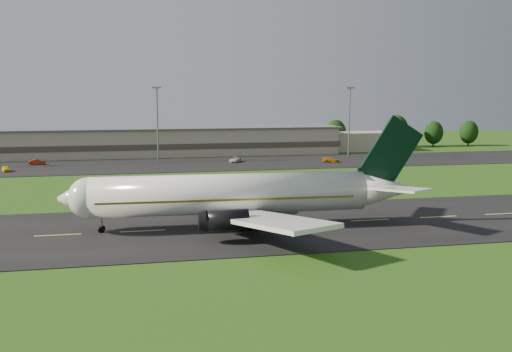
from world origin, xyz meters
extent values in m
plane|color=#224B12|center=(0.00, 0.00, 0.00)|extent=(360.00, 360.00, 0.00)
cube|color=black|center=(0.00, 0.00, 0.05)|extent=(220.00, 30.00, 0.10)
cube|color=black|center=(0.00, 72.00, 0.05)|extent=(260.00, 30.00, 0.10)
cylinder|color=white|center=(12.09, 0.00, 4.80)|extent=(38.19, 7.06, 5.60)
sphere|color=white|center=(-6.90, 0.73, 4.80)|extent=(5.60, 5.60, 5.60)
cone|color=white|center=(-8.90, 0.81, 4.80)|extent=(4.20, 5.53, 5.38)
cone|color=white|center=(34.57, -0.87, 4.80)|extent=(9.20, 5.83, 5.49)
cube|color=brown|center=(11.59, 0.02, 4.45)|extent=(35.19, 6.98, 0.28)
cube|color=black|center=(-7.50, 0.75, 5.35)|extent=(2.11, 3.07, 0.65)
cube|color=white|center=(15.16, -11.13, 3.30)|extent=(13.54, 20.22, 2.20)
cube|color=white|center=(16.01, 10.86, 3.30)|extent=(14.66, 20.12, 2.20)
cube|color=white|center=(34.38, -5.86, 5.70)|extent=(7.30, 9.40, 0.91)
cube|color=white|center=(34.76, 4.13, 5.70)|extent=(7.73, 9.36, 0.91)
cube|color=black|center=(33.07, -0.81, 6.60)|extent=(5.02, 0.74, 3.00)
cube|color=black|center=(35.57, -0.90, 10.30)|extent=(9.44, 0.81, 10.55)
cylinder|color=black|center=(10.28, -7.94, 2.90)|extent=(5.70, 2.91, 2.70)
cylinder|color=black|center=(10.90, 8.05, 2.90)|extent=(5.70, 2.91, 2.70)
cube|color=tan|center=(0.00, 96.00, 4.00)|extent=(120.00, 15.00, 8.00)
cube|color=#4C4438|center=(0.00, 96.00, 3.20)|extent=(121.00, 15.40, 1.60)
cube|color=#595B60|center=(0.00, 96.00, 8.15)|extent=(122.00, 16.00, 0.50)
cube|color=tan|center=(70.00, 98.00, 3.00)|extent=(28.00, 11.00, 6.00)
cylinder|color=gray|center=(5.00, 80.00, 10.00)|extent=(0.44, 0.44, 20.00)
cube|color=gray|center=(5.00, 80.00, 20.10)|extent=(2.40, 1.20, 0.50)
cylinder|color=gray|center=(60.00, 80.00, 10.00)|extent=(0.44, 0.44, 20.00)
cube|color=gray|center=(60.00, 80.00, 20.10)|extent=(2.40, 1.20, 0.50)
cylinder|color=black|center=(-34.21, 106.97, 1.15)|extent=(0.56, 0.56, 2.29)
ellipsoid|color=black|center=(-34.21, 106.97, 3.95)|extent=(5.35, 5.35, 6.69)
cylinder|color=black|center=(44.46, 106.33, 1.30)|extent=(0.56, 0.56, 2.59)
ellipsoid|color=black|center=(44.46, 106.33, 4.46)|extent=(6.04, 6.04, 7.55)
cylinder|color=black|center=(65.16, 105.87, 1.53)|extent=(0.56, 0.56, 3.07)
ellipsoid|color=black|center=(65.16, 105.87, 5.29)|extent=(7.16, 7.16, 8.95)
cylinder|color=black|center=(87.95, 107.42, 1.74)|extent=(0.56, 0.56, 3.48)
ellipsoid|color=black|center=(87.95, 107.42, 5.99)|extent=(8.11, 8.11, 10.14)
cylinder|color=black|center=(101.83, 106.76, 1.39)|extent=(0.56, 0.56, 2.79)
ellipsoid|color=black|center=(101.83, 106.76, 4.80)|extent=(6.50, 6.50, 8.13)
cylinder|color=black|center=(115.28, 106.41, 1.40)|extent=(0.56, 0.56, 2.80)
ellipsoid|color=black|center=(115.28, 106.41, 4.83)|extent=(6.54, 6.54, 8.17)
imported|color=yellow|center=(-31.38, 66.74, 0.76)|extent=(2.78, 4.20, 1.33)
imported|color=#9C250A|center=(-26.28, 78.90, 0.79)|extent=(4.26, 1.67, 1.38)
imported|color=silver|center=(25.33, 74.33, 0.76)|extent=(4.14, 5.25, 1.33)
imported|color=orange|center=(50.62, 68.48, 0.76)|extent=(4.89, 3.07, 1.32)
camera|label=1|loc=(-0.18, -77.11, 18.73)|focal=40.00mm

